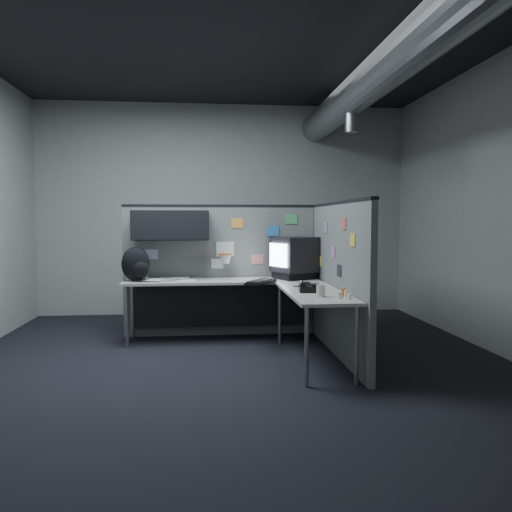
{
  "coord_description": "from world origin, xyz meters",
  "views": [
    {
      "loc": [
        -0.3,
        -4.91,
        1.42
      ],
      "look_at": [
        0.24,
        0.35,
        1.05
      ],
      "focal_mm": 35.0,
      "sensor_mm": 36.0,
      "label": 1
    }
  ],
  "objects": [
    {
      "name": "mouse",
      "position": [
        0.77,
        0.28,
        0.75
      ],
      "size": [
        0.3,
        0.29,
        0.05
      ],
      "rotation": [
        0.0,
        0.0,
        -0.2
      ],
      "color": "black",
      "rests_on": "desk"
    },
    {
      "name": "monitor",
      "position": [
        0.77,
        1.0,
        0.99
      ],
      "size": [
        0.59,
        0.59,
        0.5
      ],
      "rotation": [
        0.0,
        0.0,
        -0.34
      ],
      "color": "black",
      "rests_on": "desk"
    },
    {
      "name": "cup",
      "position": [
        0.76,
        -0.44,
        0.79
      ],
      "size": [
        0.1,
        0.1,
        0.11
      ],
      "primitive_type": "cylinder",
      "rotation": [
        0.0,
        0.0,
        -0.24
      ],
      "color": "beige",
      "rests_on": "desk"
    },
    {
      "name": "room",
      "position": [
        0.56,
        0.0,
        2.1
      ],
      "size": [
        5.62,
        5.62,
        3.22
      ],
      "color": "black",
      "rests_on": "ground"
    },
    {
      "name": "papers",
      "position": [
        -0.81,
        1.08,
        0.74
      ],
      "size": [
        0.8,
        0.51,
        0.02
      ],
      "rotation": [
        0.0,
        0.0,
        -0.06
      ],
      "color": "white",
      "rests_on": "desk"
    },
    {
      "name": "bottles",
      "position": [
        0.96,
        -0.54,
        0.76
      ],
      "size": [
        0.13,
        0.18,
        0.08
      ],
      "rotation": [
        0.0,
        0.0,
        -0.36
      ],
      "color": "silver",
      "rests_on": "desk"
    },
    {
      "name": "partition_right",
      "position": [
        1.1,
        0.22,
        0.82
      ],
      "size": [
        0.07,
        2.23,
        1.63
      ],
      "color": "slate",
      "rests_on": "ground"
    },
    {
      "name": "phone",
      "position": [
        0.72,
        -0.11,
        0.77
      ],
      "size": [
        0.22,
        0.24,
        0.1
      ],
      "rotation": [
        0.0,
        0.0,
        -0.28
      ],
      "color": "black",
      "rests_on": "desk"
    },
    {
      "name": "desk",
      "position": [
        0.15,
        0.7,
        0.61
      ],
      "size": [
        2.31,
        2.11,
        0.73
      ],
      "color": "#B5ACA3",
      "rests_on": "ground"
    },
    {
      "name": "keyboard",
      "position": [
        0.32,
        0.59,
        0.75
      ],
      "size": [
        0.4,
        0.49,
        0.04
      ],
      "rotation": [
        0.0,
        0.0,
        0.2
      ],
      "color": "black",
      "rests_on": "desk"
    },
    {
      "name": "partition_back",
      "position": [
        -0.25,
        1.23,
        1.0
      ],
      "size": [
        2.44,
        0.42,
        1.63
      ],
      "color": "slate",
      "rests_on": "ground"
    },
    {
      "name": "backpack",
      "position": [
        -1.09,
        0.95,
        0.92
      ],
      "size": [
        0.37,
        0.33,
        0.4
      ],
      "rotation": [
        0.0,
        0.0,
        0.23
      ],
      "color": "black",
      "rests_on": "desk"
    }
  ]
}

